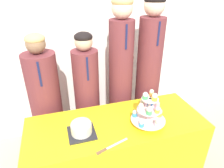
% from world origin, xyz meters
% --- Properties ---
extents(wall_back, '(9.00, 0.06, 2.70)m').
position_xyz_m(wall_back, '(0.00, 1.31, 1.35)').
color(wall_back, silver).
rests_on(wall_back, ground_plane).
extents(table, '(1.45, 0.56, 0.75)m').
position_xyz_m(table, '(0.00, 0.28, 0.37)').
color(table, yellow).
rests_on(table, ground_plane).
extents(round_cake, '(0.20, 0.20, 0.12)m').
position_xyz_m(round_cake, '(-0.29, 0.23, 0.81)').
color(round_cake, '#232328').
rests_on(round_cake, table).
extents(cake_knife, '(0.25, 0.10, 0.01)m').
position_xyz_m(cake_knife, '(-0.15, 0.03, 0.75)').
color(cake_knife, silver).
rests_on(cake_knife, table).
extents(cupcake_stand, '(0.27, 0.27, 0.30)m').
position_xyz_m(cupcake_stand, '(0.23, 0.19, 0.88)').
color(cupcake_stand, silver).
rests_on(cupcake_stand, table).
extents(student_0, '(0.29, 0.30, 1.39)m').
position_xyz_m(student_0, '(-0.55, 0.79, 0.65)').
color(student_0, brown).
rests_on(student_0, ground_plane).
extents(student_1, '(0.25, 0.26, 1.38)m').
position_xyz_m(student_1, '(-0.15, 0.79, 0.66)').
color(student_1, brown).
rests_on(student_1, ground_plane).
extents(student_2, '(0.24, 0.25, 1.67)m').
position_xyz_m(student_2, '(0.21, 0.79, 0.83)').
color(student_2, brown).
rests_on(student_2, ground_plane).
extents(student_3, '(0.25, 0.26, 1.68)m').
position_xyz_m(student_3, '(0.51, 0.79, 0.83)').
color(student_3, brown).
rests_on(student_3, ground_plane).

